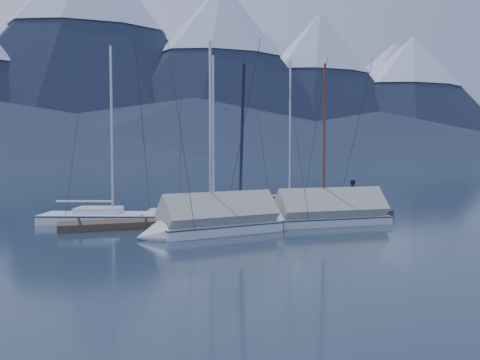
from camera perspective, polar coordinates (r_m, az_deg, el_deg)
name	(u,v)px	position (r m, az deg, el deg)	size (l,w,h in m)	color
ground	(254,228)	(24.72, 1.55, -5.36)	(1000.00, 1000.00, 0.00)	#162231
mountain_range	(78,75)	(397.28, -17.70, 11.17)	(877.00, 584.00, 150.50)	#475675
dock	(240,220)	(26.56, 0.00, -4.51)	(18.00, 1.50, 0.54)	#382D23
mooring_posts	(231,216)	(26.37, -1.03, -4.04)	(15.12, 1.52, 0.35)	#382D23
sailboat_open_left	(123,219)	(26.98, -12.99, -4.33)	(7.78, 4.60, 9.93)	white
sailboat_open_mid	(223,215)	(28.12, -1.93, -3.94)	(7.67, 3.94, 9.77)	silver
sailboat_open_right	(298,211)	(30.30, 6.49, -3.43)	(7.56, 3.20, 9.86)	silver
sailboat_covered_near	(321,216)	(25.94, 9.06, -3.99)	(6.96, 2.97, 8.94)	silver
sailboat_covered_far	(208,224)	(22.82, -3.62, -4.93)	(6.94, 3.23, 9.39)	silver
person	(353,194)	(29.90, 12.58, -1.60)	(0.63, 0.41, 1.72)	black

